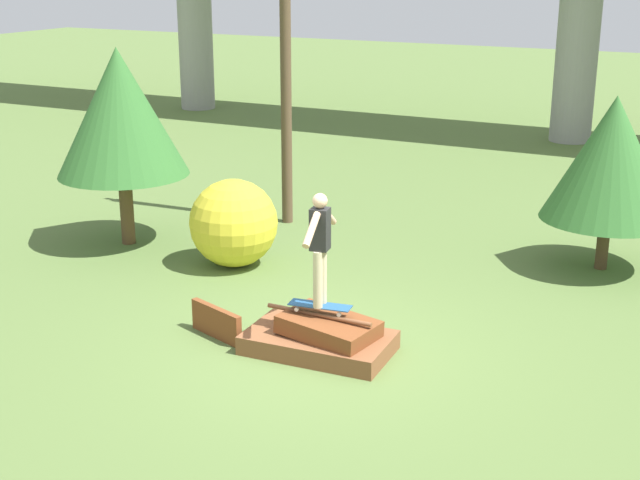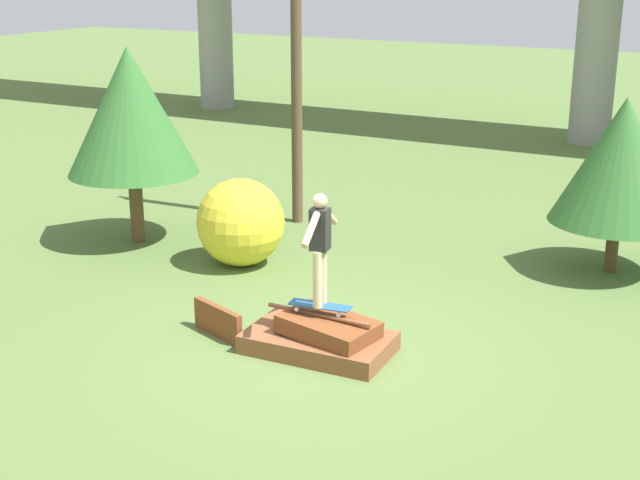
# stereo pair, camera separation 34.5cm
# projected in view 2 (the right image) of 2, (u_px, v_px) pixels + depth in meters

# --- Properties ---
(ground_plane) EXTENTS (80.00, 80.00, 0.00)m
(ground_plane) POSITION_uv_depth(u_px,v_px,m) (319.00, 351.00, 11.33)
(ground_plane) COLOR #567038
(scrap_pile) EXTENTS (1.88, 1.14, 0.53)m
(scrap_pile) POSITION_uv_depth(u_px,v_px,m) (321.00, 338.00, 11.26)
(scrap_pile) COLOR brown
(scrap_pile) RESTS_ON ground_plane
(scrap_plank_loose) EXTENTS (0.92, 0.39, 0.42)m
(scrap_plank_loose) POSITION_uv_depth(u_px,v_px,m) (218.00, 321.00, 11.73)
(scrap_plank_loose) COLOR brown
(scrap_plank_loose) RESTS_ON ground_plane
(skateboard) EXTENTS (0.82, 0.34, 0.09)m
(skateboard) POSITION_uv_depth(u_px,v_px,m) (320.00, 306.00, 11.20)
(skateboard) COLOR #23517F
(skateboard) RESTS_ON scrap_pile
(skater) EXTENTS (0.25, 1.12, 1.45)m
(skater) POSITION_uv_depth(u_px,v_px,m) (320.00, 242.00, 10.94)
(skater) COLOR #C6B78E
(skater) RESTS_ON skateboard
(utility_pole) EXTENTS (1.30, 0.20, 6.33)m
(utility_pole) POSITION_uv_depth(u_px,v_px,m) (296.00, 45.00, 15.86)
(utility_pole) COLOR brown
(utility_pole) RESTS_ON ground_plane
(tree_behind_left) EXTENTS (2.23, 2.23, 3.38)m
(tree_behind_left) POSITION_uv_depth(u_px,v_px,m) (130.00, 111.00, 15.01)
(tree_behind_left) COLOR brown
(tree_behind_left) RESTS_ON ground_plane
(tree_behind_right) EXTENTS (2.08, 2.08, 2.79)m
(tree_behind_right) POSITION_uv_depth(u_px,v_px,m) (621.00, 161.00, 13.65)
(tree_behind_right) COLOR #4C3823
(tree_behind_right) RESTS_ON ground_plane
(bush_yellow_flowering) EXTENTS (1.42, 1.42, 1.42)m
(bush_yellow_flowering) POSITION_uv_depth(u_px,v_px,m) (241.00, 222.00, 14.31)
(bush_yellow_flowering) COLOR gold
(bush_yellow_flowering) RESTS_ON ground_plane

